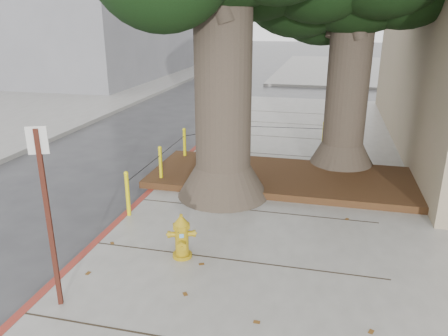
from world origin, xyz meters
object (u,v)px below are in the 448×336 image
object	(u,v)px
fire_hydrant	(182,237)
signpost	(47,210)
car_dark	(90,76)
car_silver	(426,84)

from	to	relation	value
fire_hydrant	signpost	bearing A→B (deg)	-147.04
fire_hydrant	car_dark	size ratio (longest dim) A/B	0.19
fire_hydrant	car_dark	xyz separation A→B (m)	(-11.67, 17.54, 0.06)
fire_hydrant	car_silver	distance (m)	20.18
car_silver	fire_hydrant	bearing A→B (deg)	163.14
signpost	car_dark	world-z (taller)	signpost
fire_hydrant	car_dark	distance (m)	21.07
signpost	fire_hydrant	bearing A→B (deg)	28.96
fire_hydrant	car_silver	bearing A→B (deg)	50.60
signpost	car_silver	world-z (taller)	signpost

